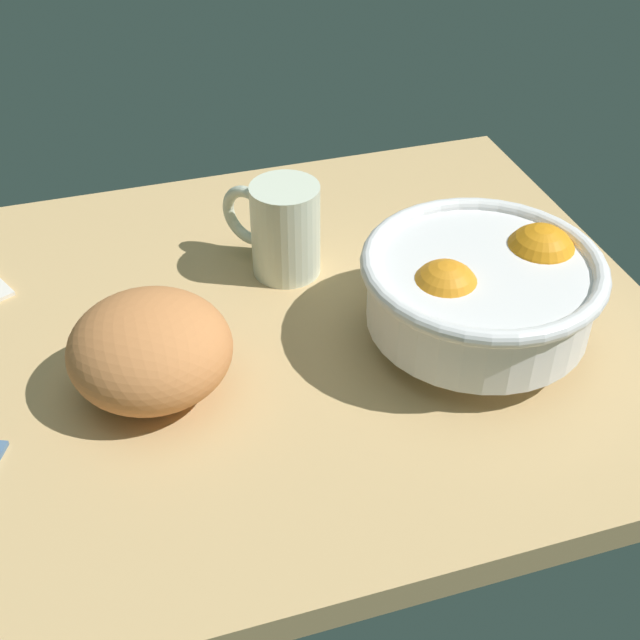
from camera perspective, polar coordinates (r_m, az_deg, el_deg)
ground_plane at (r=81.70cm, az=-5.12°, el=-1.54°), size 81.03×61.30×3.00cm
fruit_bowl at (r=77.20cm, az=11.01°, el=2.24°), size 21.99×21.99×10.40cm
bread_loaf at (r=72.93cm, az=-11.47°, el=-1.97°), size 17.65×17.40×8.94cm
mug at (r=85.99cm, az=-2.60°, el=6.25°), size 9.08×10.28×9.95cm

